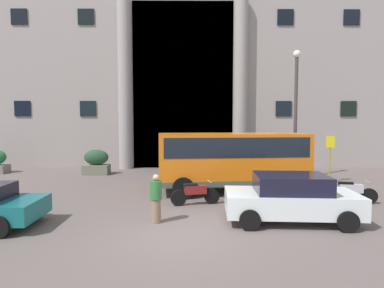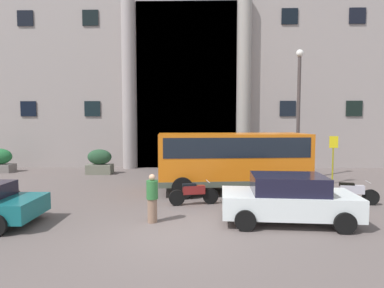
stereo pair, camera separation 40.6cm
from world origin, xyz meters
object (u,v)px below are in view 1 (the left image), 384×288
Objects in this scene: hedge_planter_entrance_right at (179,163)px; hedge_planter_east at (96,162)px; hedge_planter_far_west at (233,164)px; orange_minibus at (232,157)px; parked_sedan_second at (291,198)px; bus_stop_sign at (330,154)px; lamppost_plaza_centre at (296,104)px; motorcycle_far_end at (194,193)px; pedestrian_woman_with_bag at (156,199)px; scooter_by_planter at (349,191)px.

hedge_planter_entrance_right is 4.99m from hedge_planter_east.
orange_minibus is at bearing -98.26° from hedge_planter_far_west.
hedge_planter_far_west is (8.20, -0.07, -0.11)m from hedge_planter_east.
parked_sedan_second is (3.81, -8.98, 0.05)m from hedge_planter_entrance_right.
bus_stop_sign is 7.61m from parked_sedan_second.
bus_stop_sign is 1.16× the size of hedge_planter_far_west.
hedge_planter_entrance_right is at bearing 165.57° from lamppost_plaza_centre.
lamppost_plaza_centre reaches higher than parked_sedan_second.
pedestrian_woman_with_bag reaches higher than motorcycle_far_end.
lamppost_plaza_centre is at bearing 32.97° from orange_minibus.
lamppost_plaza_centre is (-1.51, 0.96, 2.59)m from bus_stop_sign.
bus_stop_sign is (5.34, 2.08, -0.07)m from orange_minibus.
orange_minibus is 4.46× the size of hedge_planter_east.
pedestrian_woman_with_bag is at bearing -175.09° from parked_sedan_second.
parked_sedan_second is at bearing -122.46° from bus_stop_sign.
scooter_by_planter is 6.03m from motorcycle_far_end.
orange_minibus reaches higher than pedestrian_woman_with_bag.
orange_minibus reaches higher than hedge_planter_far_west.
parked_sedan_second is (-4.06, -6.39, -0.75)m from bus_stop_sign.
hedge_planter_east is 12.63m from parked_sedan_second.
motorcycle_far_end is at bearing -50.61° from hedge_planter_east.
pedestrian_woman_with_bag is (-3.64, -9.09, 0.15)m from hedge_planter_far_west.
pedestrian_woman_with_bag is (4.56, -9.16, 0.04)m from hedge_planter_east.
hedge_planter_entrance_right is 0.83× the size of hedge_planter_far_west.
motorcycle_far_end is at bearing -167.67° from scooter_by_planter.
hedge_planter_east reaches higher than hedge_planter_entrance_right.
parked_sedan_second is at bearing -45.83° from hedge_planter_east.
scooter_by_planter is (3.61, -6.73, -0.15)m from hedge_planter_far_west.
scooter_by_planter is 6.28m from lamppost_plaza_centre.
hedge_planter_entrance_right is at bearing 161.74° from bus_stop_sign.
hedge_planter_entrance_right is at bearing 84.45° from motorcycle_far_end.
orange_minibus is 1.61× the size of parked_sedan_second.
bus_stop_sign is 0.35× the size of lamppost_plaza_centre.
motorcycle_far_end is (-6.03, -0.25, -0.00)m from scooter_by_planter.
parked_sedan_second is (1.28, -4.31, -0.82)m from orange_minibus.
hedge_planter_entrance_right is 3.22m from hedge_planter_far_west.
pedestrian_woman_with_bag is at bearing -129.38° from orange_minibus.
scooter_by_planter is at bearing -29.93° from hedge_planter_east.
orange_minibus is 5.39m from hedge_planter_entrance_right.
hedge_planter_east is 0.99× the size of pedestrian_woman_with_bag.
parked_sedan_second is at bearing -78.98° from orange_minibus.
lamppost_plaza_centre is at bearing -27.53° from hedge_planter_far_west.
lamppost_plaza_centre is at bearing 147.55° from bus_stop_sign.
orange_minibus is 8.94m from hedge_planter_east.
hedge_planter_east reaches higher than motorcycle_far_end.
motorcycle_far_end is (-3.01, 2.01, -0.31)m from parked_sedan_second.
hedge_planter_east is 0.78× the size of scooter_by_planter.
hedge_planter_east is 0.80× the size of motorcycle_far_end.
hedge_planter_east reaches higher than hedge_planter_far_west.
scooter_by_planter is at bearing -84.78° from lamppost_plaza_centre.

